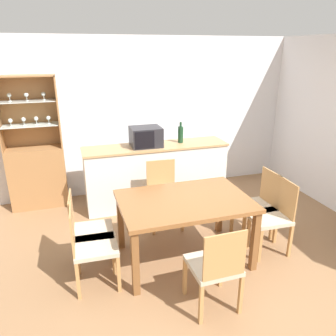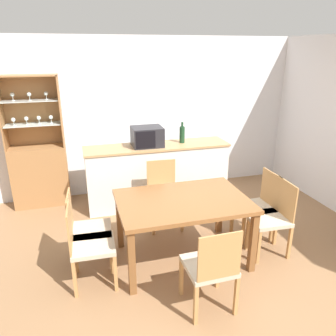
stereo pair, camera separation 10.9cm
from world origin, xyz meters
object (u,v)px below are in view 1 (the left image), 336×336
at_px(dining_chair_side_left_near, 91,246).
at_px(wine_bottle, 181,134).
at_px(microwave, 146,137).
at_px(dining_chair_side_right_near, 272,216).
at_px(dining_chair_head_far, 164,194).
at_px(dining_chair_head_near, 215,266).
at_px(display_cabinet, 37,169).
at_px(dining_table, 184,206).
at_px(dining_chair_side_left_far, 89,231).
at_px(dining_chair_side_right_far, 258,205).

relative_size(dining_chair_side_left_near, wine_bottle, 2.76).
relative_size(microwave, wine_bottle, 1.39).
xyz_separation_m(dining_chair_side_right_near, dining_chair_head_far, (-1.06, 0.99, 0.00)).
relative_size(dining_chair_head_near, microwave, 1.99).
height_order(dining_chair_head_far, microwave, microwave).
height_order(display_cabinet, dining_chair_head_far, display_cabinet).
height_order(display_cabinet, dining_chair_head_near, display_cabinet).
height_order(dining_table, dining_chair_head_far, dining_chair_head_far).
xyz_separation_m(dining_chair_head_far, dining_chair_side_left_near, (-1.07, -0.98, 0.00)).
xyz_separation_m(dining_table, wine_bottle, (0.50, 1.57, 0.42)).
bearing_deg(dining_chair_side_left_far, display_cabinet, -157.45).
relative_size(dining_chair_head_near, dining_chair_side_right_far, 1.00).
bearing_deg(dining_table, display_cabinet, 129.96).
height_order(dining_table, dining_chair_side_left_far, dining_chair_side_left_far).
bearing_deg(dining_chair_side_left_near, dining_table, 100.02).
distance_m(dining_chair_head_near, microwave, 2.45).
distance_m(dining_table, dining_chair_side_right_near, 1.10).
bearing_deg(wine_bottle, microwave, -176.52).
bearing_deg(dining_chair_side_right_near, dining_chair_side_left_near, 92.50).
relative_size(dining_chair_side_left_far, microwave, 1.99).
height_order(dining_chair_side_left_far, wine_bottle, wine_bottle).
bearing_deg(display_cabinet, dining_table, -50.04).
bearing_deg(dining_chair_head_far, dining_chair_side_left_far, 35.16).
xyz_separation_m(dining_table, dining_chair_side_left_far, (-1.06, 0.15, -0.21)).
bearing_deg(dining_chair_side_right_far, dining_chair_side_right_near, 178.37).
distance_m(dining_table, dining_chair_side_right_far, 1.10).
bearing_deg(dining_chair_head_near, dining_chair_side_left_far, 136.12).
distance_m(dining_chair_head_far, microwave, 0.95).
height_order(dining_chair_side_left_near, dining_chair_side_right_far, same).
bearing_deg(dining_chair_side_left_far, dining_chair_side_right_far, 94.04).
height_order(dining_chair_side_right_near, wine_bottle, wine_bottle).
relative_size(dining_chair_side_left_far, dining_chair_head_far, 1.00).
relative_size(display_cabinet, dining_chair_side_right_near, 2.22).
height_order(display_cabinet, dining_chair_side_right_far, display_cabinet).
bearing_deg(microwave, dining_chair_side_left_near, -120.75).
xyz_separation_m(dining_chair_side_right_near, dining_chair_head_near, (-1.06, -0.68, 0.00)).
distance_m(dining_chair_side_left_near, microwave, 2.06).
height_order(dining_chair_side_right_near, dining_chair_head_near, same).
height_order(dining_table, microwave, microwave).
xyz_separation_m(dining_chair_side_left_far, dining_chair_side_left_near, (-0.00, -0.30, 0.00)).
bearing_deg(dining_chair_side_right_near, display_cabinet, 54.43).
distance_m(display_cabinet, microwave, 1.76).
bearing_deg(wine_bottle, dining_chair_head_far, -124.14).
height_order(dining_chair_side_right_near, dining_chair_side_right_far, same).
xyz_separation_m(dining_chair_side_left_near, dining_chair_side_right_far, (2.13, 0.30, 0.00)).
bearing_deg(dining_table, dining_chair_side_left_far, 171.83).
height_order(dining_chair_side_left_near, wine_bottle, wine_bottle).
xyz_separation_m(dining_table, dining_chair_side_right_far, (1.06, 0.15, -0.21)).
height_order(dining_chair_head_near, dining_chair_side_left_far, same).
bearing_deg(dining_chair_side_left_near, dining_chair_head_far, 134.78).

